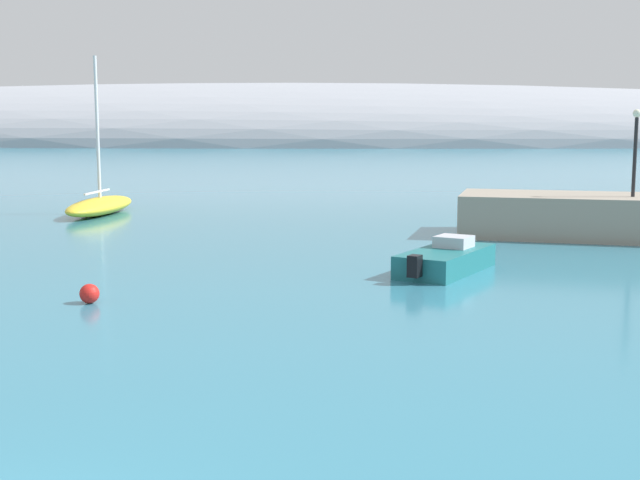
% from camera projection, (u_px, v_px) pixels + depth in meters
% --- Properties ---
extents(distant_ridge, '(382.05, 71.51, 28.39)m').
position_uv_depth(distant_ridge, '(263.00, 144.00, 198.97)').
color(distant_ridge, '#999EA8').
rests_on(distant_ridge, ground).
extents(sailboat_yellow_mid_mooring, '(2.97, 8.13, 8.77)m').
position_uv_depth(sailboat_yellow_mid_mooring, '(100.00, 205.00, 47.17)').
color(sailboat_yellow_mid_mooring, yellow).
rests_on(sailboat_yellow_mid_mooring, water).
extents(motorboat_teal_outer, '(3.95, 5.01, 1.19)m').
position_uv_depth(motorboat_teal_outer, '(446.00, 260.00, 28.99)').
color(motorboat_teal_outer, '#1E6B70').
rests_on(motorboat_teal_outer, water).
extents(mooring_buoy_red, '(0.57, 0.57, 0.57)m').
position_uv_depth(mooring_buoy_red, '(89.00, 294.00, 24.00)').
color(mooring_buoy_red, red).
rests_on(mooring_buoy_red, water).
extents(harbor_lamp_post, '(0.36, 0.36, 3.79)m').
position_uv_depth(harbor_lamp_post, '(636.00, 142.00, 36.33)').
color(harbor_lamp_post, black).
rests_on(harbor_lamp_post, breakwater_rocks).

